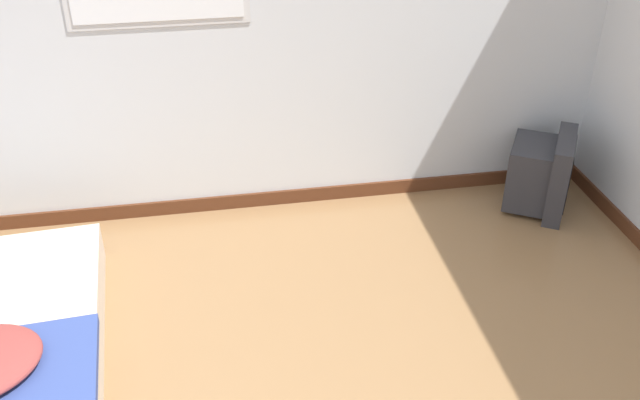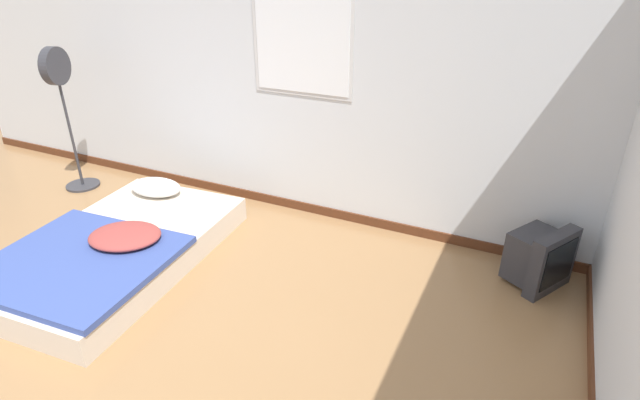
% 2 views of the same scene
% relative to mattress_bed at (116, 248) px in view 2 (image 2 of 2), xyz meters
% --- Properties ---
extents(ground_plane, '(20.00, 20.00, 0.00)m').
position_rel_mattress_bed_xyz_m(ground_plane, '(0.61, -1.27, -0.14)').
color(ground_plane, '#997047').
extents(wall_back, '(8.31, 0.08, 2.60)m').
position_rel_mattress_bed_xyz_m(wall_back, '(0.62, 1.52, 1.15)').
color(wall_back, silver).
rests_on(wall_back, ground_plane).
extents(mattress_bed, '(1.42, 2.17, 0.36)m').
position_rel_mattress_bed_xyz_m(mattress_bed, '(0.00, 0.00, 0.00)').
color(mattress_bed, beige).
rests_on(mattress_bed, ground_plane).
extents(crt_tv, '(0.52, 0.54, 0.49)m').
position_rel_mattress_bed_xyz_m(crt_tv, '(3.17, 1.17, 0.09)').
color(crt_tv, '#333338').
rests_on(crt_tv, ground_plane).
extents(standing_fan, '(0.35, 0.39, 1.50)m').
position_rel_mattress_bed_xyz_m(standing_fan, '(-1.48, 0.96, 0.90)').
color(standing_fan, '#333338').
rests_on(standing_fan, ground_plane).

